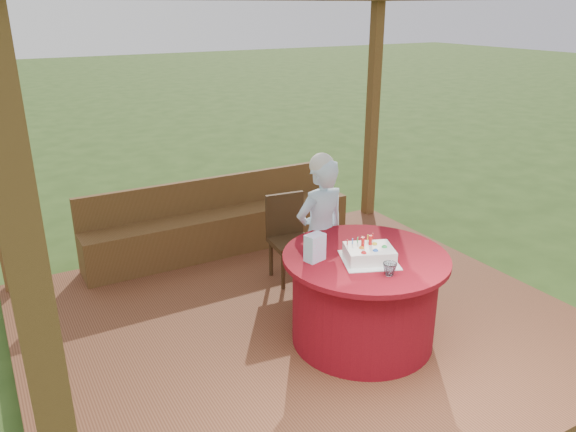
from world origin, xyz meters
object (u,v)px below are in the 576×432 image
object	(u,v)px
drinking_glass	(390,269)
elderly_woman	(320,232)
table	(364,298)
gift_bag	(315,247)
bench	(222,227)
chair	(289,234)
birthday_cake	(369,254)

from	to	relation	value
drinking_glass	elderly_woman	bearing A→B (deg)	85.92
table	gift_bag	world-z (taller)	gift_bag
elderly_woman	table	bearing A→B (deg)	-90.93
bench	chair	xyz separation A→B (m)	(0.32, -0.93, 0.19)
elderly_woman	gift_bag	bearing A→B (deg)	-126.51
bench	elderly_woman	world-z (taller)	elderly_woman
bench	elderly_woman	xyz separation A→B (m)	(0.28, -1.55, 0.44)
chair	drinking_glass	size ratio (longest dim) A/B	8.32
bench	chair	size ratio (longest dim) A/B	3.56
elderly_woman	drinking_glass	world-z (taller)	elderly_woman
table	elderly_woman	distance (m)	0.74
birthday_cake	gift_bag	bearing A→B (deg)	150.05
drinking_glass	gift_bag	bearing A→B (deg)	124.97
bench	table	world-z (taller)	bench
bench	table	distance (m)	2.23
bench	birthday_cake	size ratio (longest dim) A/B	5.73
table	birthday_cake	distance (m)	0.44
table	chair	world-z (taller)	chair
table	chair	xyz separation A→B (m)	(0.05, 1.29, 0.07)
elderly_woman	drinking_glass	distance (m)	1.02
bench	chair	distance (m)	1.00
table	elderly_woman	xyz separation A→B (m)	(0.01, 0.66, 0.33)
elderly_woman	birthday_cake	bearing A→B (deg)	-93.66
table	gift_bag	distance (m)	0.63
bench	gift_bag	distance (m)	2.18
gift_bag	chair	bearing A→B (deg)	55.09
elderly_woman	gift_bag	world-z (taller)	elderly_woman
gift_bag	bench	bearing A→B (deg)	72.44
birthday_cake	drinking_glass	xyz separation A→B (m)	(-0.02, -0.27, -0.01)
elderly_woman	gift_bag	distance (m)	0.69
gift_bag	elderly_woman	bearing A→B (deg)	39.37
elderly_woman	gift_bag	size ratio (longest dim) A/B	6.70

